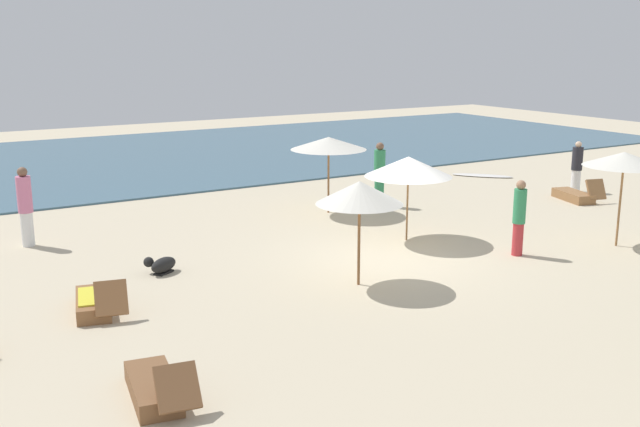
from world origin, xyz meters
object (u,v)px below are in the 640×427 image
at_px(umbrella_0, 408,167).
at_px(umbrella_1, 329,143).
at_px(lounger_0, 575,195).
at_px(person_0, 577,167).
at_px(person_1, 519,217).
at_px(surfboard, 482,175).
at_px(lounger_3, 156,388).
at_px(umbrella_3, 360,193).
at_px(dog, 162,265).
at_px(person_4, 379,174).
at_px(lounger_4, 95,303).
at_px(person_3, 25,206).
at_px(umbrella_2, 624,159).

bearing_deg(umbrella_0, umbrella_1, 91.38).
relative_size(umbrella_1, lounger_0, 1.28).
bearing_deg(person_0, person_1, -148.63).
xyz_separation_m(umbrella_0, surfboard, (7.82, 5.60, -1.83)).
distance_m(umbrella_0, person_0, 8.80).
bearing_deg(surfboard, person_0, -79.27).
distance_m(lounger_0, lounger_3, 16.61).
height_order(umbrella_3, dog, umbrella_3).
relative_size(umbrella_1, dog, 2.87).
height_order(person_1, person_4, person_4).
distance_m(lounger_4, dog, 2.43).
bearing_deg(umbrella_1, surfboard, 14.26).
relative_size(lounger_3, lounger_4, 1.01).
distance_m(lounger_0, person_3, 15.97).
xyz_separation_m(lounger_3, lounger_4, (0.16, 3.86, 0.01)).
bearing_deg(umbrella_0, person_3, 152.23).
relative_size(umbrella_0, umbrella_2, 0.93).
bearing_deg(person_3, surfboard, 4.52).
relative_size(umbrella_3, dog, 2.82).
xyz_separation_m(lounger_4, person_4, (9.70, 4.59, 0.81)).
height_order(umbrella_3, person_0, umbrella_3).
xyz_separation_m(person_0, person_1, (-7.12, -4.34, 0.08)).
relative_size(umbrella_2, surfboard, 1.14).
distance_m(umbrella_2, dog, 11.03).
bearing_deg(umbrella_3, umbrella_2, -6.74).
xyz_separation_m(umbrella_2, dog, (-10.23, 3.64, -1.94)).
distance_m(lounger_4, person_0, 16.80).
distance_m(umbrella_0, person_4, 4.04).
distance_m(umbrella_0, lounger_3, 9.66).
xyz_separation_m(person_0, dog, (-14.68, -1.38, -0.65)).
bearing_deg(umbrella_2, lounger_4, 170.41).
relative_size(umbrella_0, lounger_0, 1.25).
bearing_deg(umbrella_1, umbrella_3, -116.28).
distance_m(umbrella_0, lounger_4, 8.24).
distance_m(umbrella_2, umbrella_3, 7.07).
xyz_separation_m(umbrella_3, lounger_3, (-5.20, -2.65, -1.76)).
height_order(lounger_3, person_0, person_0).
bearing_deg(person_3, umbrella_0, -27.77).
bearing_deg(umbrella_2, surfboard, 66.51).
xyz_separation_m(umbrella_0, person_3, (-8.22, 4.33, -0.88)).
height_order(umbrella_3, person_4, umbrella_3).
height_order(umbrella_0, umbrella_2, umbrella_2).
distance_m(lounger_3, person_0, 18.04).
height_order(lounger_4, dog, lounger_4).
xyz_separation_m(lounger_3, surfboard, (15.99, 10.48, -0.13)).
bearing_deg(person_4, umbrella_1, 179.12).
bearing_deg(lounger_4, umbrella_2, -9.59).
relative_size(umbrella_0, person_4, 1.12).
relative_size(umbrella_0, umbrella_1, 0.98).
bearing_deg(lounger_3, umbrella_3, 27.01).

